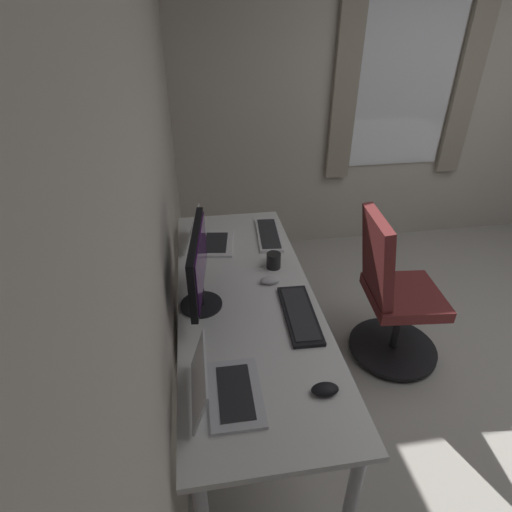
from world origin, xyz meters
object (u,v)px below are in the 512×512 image
object	(u,v)px
drawer_pedestal	(245,367)
mouse_main	(270,280)
monitor_primary	(199,265)
coffee_mug	(273,260)
mouse_spare	(325,389)
office_chair	(392,297)
keyboard_main	(300,314)
laptop_left	(206,238)
laptop_leftmost	(221,388)
keyboard_spare	(269,234)

from	to	relation	value
drawer_pedestal	mouse_main	size ratio (longest dim) A/B	6.68
monitor_primary	coffee_mug	distance (m)	0.52
mouse_main	mouse_spare	world-z (taller)	same
mouse_spare	office_chair	world-z (taller)	office_chair
drawer_pedestal	keyboard_main	xyz separation A→B (m)	(-0.09, -0.25, 0.39)
office_chair	monitor_primary	bearing A→B (deg)	102.49
monitor_primary	laptop_left	bearing A→B (deg)	-5.36
laptop_leftmost	monitor_primary	bearing A→B (deg)	4.88
laptop_leftmost	keyboard_spare	world-z (taller)	laptop_leftmost
laptop_leftmost	mouse_main	size ratio (longest dim) A/B	3.11
drawer_pedestal	mouse_spare	xyz separation A→B (m)	(-0.53, -0.23, 0.40)
keyboard_main	coffee_mug	world-z (taller)	coffee_mug
laptop_left	keyboard_main	bearing A→B (deg)	-151.98
mouse_main	office_chair	distance (m)	0.84
drawer_pedestal	mouse_main	bearing A→B (deg)	-40.04
coffee_mug	office_chair	distance (m)	0.80
keyboard_main	mouse_spare	bearing A→B (deg)	177.93
monitor_primary	laptop_left	xyz separation A→B (m)	(0.58, -0.05, -0.18)
drawer_pedestal	mouse_spare	world-z (taller)	mouse_spare
mouse_main	drawer_pedestal	bearing A→B (deg)	139.96
keyboard_main	office_chair	bearing A→B (deg)	-59.91
laptop_left	monitor_primary	bearing A→B (deg)	174.64
drawer_pedestal	laptop_left	world-z (taller)	laptop_left
office_chair	keyboard_spare	bearing A→B (deg)	61.30
drawer_pedestal	mouse_main	world-z (taller)	mouse_main
laptop_leftmost	drawer_pedestal	bearing A→B (deg)	-16.75
mouse_spare	coffee_mug	bearing A→B (deg)	1.58
mouse_main	laptop_leftmost	bearing A→B (deg)	155.56
coffee_mug	office_chair	world-z (taller)	office_chair
keyboard_main	office_chair	distance (m)	0.85
keyboard_main	mouse_main	xyz separation A→B (m)	(0.28, 0.09, 0.01)
keyboard_main	office_chair	size ratio (longest dim) A/B	0.44
office_chair	mouse_spare	bearing A→B (deg)	139.98
monitor_primary	mouse_spare	distance (m)	0.76
laptop_leftmost	coffee_mug	distance (m)	0.90
mouse_main	coffee_mug	xyz separation A→B (m)	(0.15, -0.05, 0.03)
laptop_left	coffee_mug	size ratio (longest dim) A/B	2.91
drawer_pedestal	laptop_left	size ratio (longest dim) A/B	2.03
monitor_primary	office_chair	size ratio (longest dim) A/B	0.55
mouse_main	mouse_spare	xyz separation A→B (m)	(-0.72, -0.07, 0.00)
monitor_primary	laptop_leftmost	bearing A→B (deg)	-175.12
laptop_left	mouse_main	size ratio (longest dim) A/B	3.30
keyboard_spare	mouse_spare	distance (m)	1.22
keyboard_spare	mouse_spare	world-z (taller)	mouse_spare
monitor_primary	coffee_mug	world-z (taller)	monitor_primary
mouse_spare	office_chair	size ratio (longest dim) A/B	0.11
monitor_primary	laptop_left	world-z (taller)	monitor_primary
office_chair	coffee_mug	bearing A→B (deg)	87.80
drawer_pedestal	keyboard_spare	distance (m)	0.83
laptop_leftmost	mouse_spare	size ratio (longest dim) A/B	3.11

